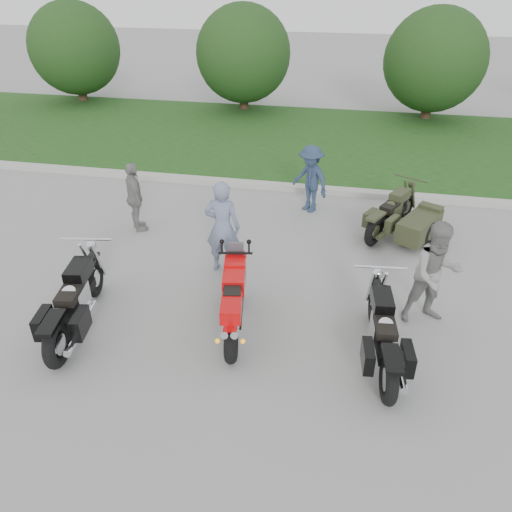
% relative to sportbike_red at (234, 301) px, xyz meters
% --- Properties ---
extents(ground, '(80.00, 80.00, 0.00)m').
position_rel_sportbike_red_xyz_m(ground, '(0.15, -0.03, -0.59)').
color(ground, gray).
rests_on(ground, ground).
extents(curb, '(60.00, 0.30, 0.15)m').
position_rel_sportbike_red_xyz_m(curb, '(0.15, 5.97, -0.51)').
color(curb, '#AEACA4').
rests_on(curb, ground).
extents(grass_strip, '(60.00, 8.00, 0.14)m').
position_rel_sportbike_red_xyz_m(grass_strip, '(0.15, 10.12, -0.52)').
color(grass_strip, '#326021').
rests_on(grass_strip, ground).
extents(tree_far_left, '(3.60, 3.60, 4.00)m').
position_rel_sportbike_red_xyz_m(tree_far_left, '(-9.85, 13.47, 1.61)').
color(tree_far_left, '#3F2B1C').
rests_on(tree_far_left, ground).
extents(tree_mid_left, '(3.60, 3.60, 4.00)m').
position_rel_sportbike_red_xyz_m(tree_mid_left, '(-2.85, 13.47, 1.61)').
color(tree_mid_left, '#3F2B1C').
rests_on(tree_mid_left, ground).
extents(tree_mid_right, '(3.60, 3.60, 4.00)m').
position_rel_sportbike_red_xyz_m(tree_mid_right, '(4.15, 13.47, 1.61)').
color(tree_mid_right, '#3F2B1C').
rests_on(tree_mid_right, ground).
extents(sportbike_red, '(0.62, 2.10, 1.00)m').
position_rel_sportbike_red_xyz_m(sportbike_red, '(0.00, 0.00, 0.00)').
color(sportbike_red, black).
rests_on(sportbike_red, ground).
extents(cruiser_left, '(0.70, 2.54, 0.98)m').
position_rel_sportbike_red_xyz_m(cruiser_left, '(-2.52, -0.49, -0.09)').
color(cruiser_left, black).
rests_on(cruiser_left, ground).
extents(cruiser_right, '(0.55, 2.42, 0.93)m').
position_rel_sportbike_red_xyz_m(cruiser_right, '(2.34, -0.28, -0.11)').
color(cruiser_right, black).
rests_on(cruiser_right, ground).
extents(cruiser_sidecar, '(1.70, 2.12, 0.87)m').
position_rel_sportbike_red_xyz_m(cruiser_sidecar, '(2.91, 3.82, -0.18)').
color(cruiser_sidecar, black).
rests_on(cruiser_sidecar, ground).
extents(person_stripe, '(0.68, 0.45, 1.86)m').
position_rel_sportbike_red_xyz_m(person_stripe, '(-0.64, 1.80, 0.34)').
color(person_stripe, slate).
rests_on(person_stripe, ground).
extents(person_grey, '(1.06, 0.94, 1.81)m').
position_rel_sportbike_red_xyz_m(person_grey, '(3.13, 0.94, 0.32)').
color(person_grey, gray).
rests_on(person_grey, ground).
extents(person_denim, '(1.19, 1.13, 1.62)m').
position_rel_sportbike_red_xyz_m(person_denim, '(0.70, 4.83, 0.22)').
color(person_denim, navy).
rests_on(person_denim, ground).
extents(person_back, '(0.85, 0.97, 1.58)m').
position_rel_sportbike_red_xyz_m(person_back, '(-2.97, 3.06, 0.20)').
color(person_back, gray).
rests_on(person_back, ground).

